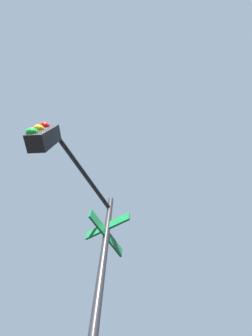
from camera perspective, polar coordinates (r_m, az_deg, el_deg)
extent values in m
cylinder|color=black|center=(4.11, -12.24, -1.64)|extent=(1.01, 1.84, 0.09)
cube|color=black|center=(3.57, -22.90, 8.27)|extent=(0.28, 0.28, 0.80)
sphere|color=red|center=(3.79, -22.89, 11.11)|extent=(0.18, 0.18, 0.18)
sphere|color=orange|center=(3.57, -24.35, 10.21)|extent=(0.18, 0.18, 0.18)
sphere|color=green|center=(3.35, -25.99, 9.17)|extent=(0.18, 0.18, 0.18)
cube|color=#0F5128|center=(3.85, -5.80, -18.84)|extent=(0.54, 1.00, 0.20)
cube|color=#0F5128|center=(4.01, -5.49, -16.74)|extent=(0.91, 0.49, 0.20)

